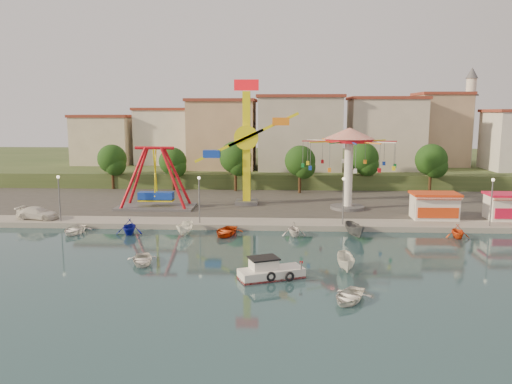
# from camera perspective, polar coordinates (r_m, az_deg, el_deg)

# --- Properties ---
(ground) EXTENTS (200.00, 200.00, 0.00)m
(ground) POSITION_cam_1_polar(r_m,az_deg,el_deg) (43.51, 1.31, -8.19)
(ground) COLOR #15333C
(ground) RESTS_ON ground
(quay_deck) EXTENTS (200.00, 100.00, 0.60)m
(quay_deck) POSITION_cam_1_polar(r_m,az_deg,el_deg) (104.29, 2.26, 2.19)
(quay_deck) COLOR #9E998E
(quay_deck) RESTS_ON ground
(asphalt_pad) EXTENTS (90.00, 28.00, 0.01)m
(asphalt_pad) POSITION_cam_1_polar(r_m,az_deg,el_deg) (72.58, 1.97, -0.64)
(asphalt_pad) COLOR #4C4944
(asphalt_pad) RESTS_ON quay_deck
(hill_terrace) EXTENTS (200.00, 60.00, 3.00)m
(hill_terrace) POSITION_cam_1_polar(r_m,az_deg,el_deg) (109.12, 2.29, 3.14)
(hill_terrace) COLOR #384C26
(hill_terrace) RESTS_ON ground
(pirate_ship_ride) EXTENTS (10.00, 5.00, 8.00)m
(pirate_ship_ride) POSITION_cam_1_polar(r_m,az_deg,el_deg) (65.44, -11.42, 1.46)
(pirate_ship_ride) COLOR #59595E
(pirate_ship_ride) RESTS_ON quay_deck
(kamikaze_tower) EXTENTS (9.21, 3.10, 16.50)m
(kamikaze_tower) POSITION_cam_1_polar(r_m,az_deg,el_deg) (66.24, -0.68, 5.13)
(kamikaze_tower) COLOR #59595E
(kamikaze_tower) RESTS_ON quay_deck
(wave_swinger) EXTENTS (11.60, 11.60, 10.40)m
(wave_swinger) POSITION_cam_1_polar(r_m,az_deg,el_deg) (64.28, 10.58, 4.75)
(wave_swinger) COLOR #59595E
(wave_swinger) RESTS_ON quay_deck
(booth_left) EXTENTS (5.40, 3.78, 3.08)m
(booth_left) POSITION_cam_1_polar(r_m,az_deg,el_deg) (61.65, 19.71, -1.47)
(booth_left) COLOR white
(booth_left) RESTS_ON quay_deck
(booth_mid) EXTENTS (5.40, 3.78, 3.08)m
(booth_mid) POSITION_cam_1_polar(r_m,az_deg,el_deg) (64.67, 27.03, -1.47)
(booth_mid) COLOR white
(booth_mid) RESTS_ON quay_deck
(lamp_post_0) EXTENTS (0.14, 0.14, 5.00)m
(lamp_post_0) POSITION_cam_1_polar(r_m,az_deg,el_deg) (60.82, -21.54, -0.82)
(lamp_post_0) COLOR #59595E
(lamp_post_0) RESTS_ON quay_deck
(lamp_post_1) EXTENTS (0.14, 0.14, 5.00)m
(lamp_post_1) POSITION_cam_1_polar(r_m,az_deg,el_deg) (56.14, -6.50, -1.02)
(lamp_post_1) COLOR #59595E
(lamp_post_1) RESTS_ON quay_deck
(lamp_post_2) EXTENTS (0.14, 0.14, 5.00)m
(lamp_post_2) POSITION_cam_1_polar(r_m,az_deg,el_deg) (55.83, 9.93, -1.16)
(lamp_post_2) COLOR #59595E
(lamp_post_2) RESTS_ON quay_deck
(lamp_post_3) EXTENTS (0.14, 0.14, 5.00)m
(lamp_post_3) POSITION_cam_1_polar(r_m,az_deg,el_deg) (59.94, 25.30, -1.20)
(lamp_post_3) COLOR #59595E
(lamp_post_3) RESTS_ON quay_deck
(tree_0) EXTENTS (4.60, 4.60, 7.19)m
(tree_0) POSITION_cam_1_polar(r_m,az_deg,el_deg) (83.38, -16.13, 3.65)
(tree_0) COLOR #382314
(tree_0) RESTS_ON quay_deck
(tree_1) EXTENTS (4.35, 4.35, 6.80)m
(tree_1) POSITION_cam_1_polar(r_m,az_deg,el_deg) (79.99, -9.49, 3.47)
(tree_1) COLOR #382314
(tree_1) RESTS_ON quay_deck
(tree_2) EXTENTS (5.02, 5.02, 7.85)m
(tree_2) POSITION_cam_1_polar(r_m,az_deg,el_deg) (77.97, -2.36, 3.98)
(tree_2) COLOR #382314
(tree_2) RESTS_ON quay_deck
(tree_3) EXTENTS (4.68, 4.68, 7.32)m
(tree_3) POSITION_cam_1_polar(r_m,az_deg,el_deg) (76.29, 5.06, 3.56)
(tree_3) COLOR #382314
(tree_3) RESTS_ON quay_deck
(tree_4) EXTENTS (4.86, 4.86, 7.60)m
(tree_4) POSITION_cam_1_polar(r_m,az_deg,el_deg) (80.24, 12.15, 3.80)
(tree_4) COLOR #382314
(tree_4) RESTS_ON quay_deck
(tree_5) EXTENTS (4.83, 4.83, 7.54)m
(tree_5) POSITION_cam_1_polar(r_m,az_deg,el_deg) (80.70, 19.39, 3.49)
(tree_5) COLOR #382314
(tree_5) RESTS_ON quay_deck
(building_0) EXTENTS (9.26, 9.53, 11.87)m
(building_0) POSITION_cam_1_polar(r_m,az_deg,el_deg) (94.21, -18.70, 6.24)
(building_0) COLOR beige
(building_0) RESTS_ON hill_terrace
(building_1) EXTENTS (12.33, 9.01, 8.63)m
(building_1) POSITION_cam_1_polar(r_m,az_deg,el_deg) (95.73, -10.72, 5.63)
(building_1) COLOR silver
(building_1) RESTS_ON hill_terrace
(building_2) EXTENTS (11.95, 9.28, 11.23)m
(building_2) POSITION_cam_1_polar(r_m,az_deg,el_deg) (94.03, -2.81, 6.51)
(building_2) COLOR tan
(building_2) RESTS_ON hill_terrace
(building_3) EXTENTS (12.59, 10.50, 9.20)m
(building_3) POSITION_cam_1_polar(r_m,az_deg,el_deg) (90.59, 5.76, 5.73)
(building_3) COLOR beige
(building_3) RESTS_ON hill_terrace
(building_4) EXTENTS (10.75, 9.23, 9.24)m
(building_4) POSITION_cam_1_polar(r_m,az_deg,el_deg) (95.57, 13.78, 5.70)
(building_4) COLOR beige
(building_4) RESTS_ON hill_terrace
(building_5) EXTENTS (12.77, 10.96, 11.21)m
(building_5) POSITION_cam_1_polar(r_m,az_deg,el_deg) (97.12, 21.78, 5.95)
(building_5) COLOR tan
(building_5) RESTS_ON hill_terrace
(minaret) EXTENTS (2.80, 2.80, 18.00)m
(minaret) POSITION_cam_1_polar(r_m,az_deg,el_deg) (101.69, 23.21, 8.21)
(minaret) COLOR silver
(minaret) RESTS_ON hill_terrace
(cabin_motorboat) EXTENTS (5.45, 3.75, 1.79)m
(cabin_motorboat) POSITION_cam_1_polar(r_m,az_deg,el_deg) (39.81, 1.57, -9.13)
(cabin_motorboat) COLOR white
(cabin_motorboat) RESTS_ON ground
(rowboat_a) EXTENTS (3.44, 4.18, 0.75)m
(rowboat_a) POSITION_cam_1_polar(r_m,az_deg,el_deg) (44.42, -12.88, -7.55)
(rowboat_a) COLOR silver
(rowboat_a) RESTS_ON ground
(rowboat_b) EXTENTS (3.98, 4.43, 0.75)m
(rowboat_b) POSITION_cam_1_polar(r_m,az_deg,el_deg) (35.77, 10.56, -11.62)
(rowboat_b) COLOR white
(rowboat_b) RESTS_ON ground
(skiff) EXTENTS (1.44, 3.66, 1.40)m
(skiff) POSITION_cam_1_polar(r_m,az_deg,el_deg) (42.15, 10.25, -7.91)
(skiff) COLOR silver
(skiff) RESTS_ON ground
(van) EXTENTS (5.09, 2.63, 1.41)m
(van) POSITION_cam_1_polar(r_m,az_deg,el_deg) (63.38, -23.68, -2.22)
(van) COLOR silver
(van) RESTS_ON quay_deck
(moored_boat_0) EXTENTS (2.93, 4.04, 0.83)m
(moored_boat_0) POSITION_cam_1_polar(r_m,az_deg,el_deg) (57.32, -20.07, -4.06)
(moored_boat_0) COLOR white
(moored_boat_0) RESTS_ON ground
(moored_boat_1) EXTENTS (3.12, 3.50, 1.67)m
(moored_boat_1) POSITION_cam_1_polar(r_m,az_deg,el_deg) (55.15, -14.27, -3.83)
(moored_boat_1) COLOR #121AA5
(moored_boat_1) RESTS_ON ground
(moored_boat_2) EXTENTS (1.79, 3.65, 1.35)m
(moored_boat_2) POSITION_cam_1_polar(r_m,az_deg,el_deg) (53.74, -8.12, -4.15)
(moored_boat_2) COLOR white
(moored_boat_2) RESTS_ON ground
(moored_boat_3) EXTENTS (3.86, 4.75, 0.87)m
(moored_boat_3) POSITION_cam_1_polar(r_m,az_deg,el_deg) (53.14, -3.48, -4.50)
(moored_boat_3) COLOR #D04010
(moored_boat_3) RESTS_ON ground
(moored_boat_4) EXTENTS (2.91, 3.25, 1.54)m
(moored_boat_4) POSITION_cam_1_polar(r_m,az_deg,el_deg) (52.76, 4.35, -4.23)
(moored_boat_4) COLOR white
(moored_boat_4) RESTS_ON ground
(moored_boat_5) EXTENTS (2.35, 4.12, 1.50)m
(moored_boat_5) POSITION_cam_1_polar(r_m,az_deg,el_deg) (53.32, 11.24, -4.26)
(moored_boat_5) COLOR #525356
(moored_boat_5) RESTS_ON ground
(moored_boat_7) EXTENTS (2.46, 2.82, 1.45)m
(moored_boat_7) POSITION_cam_1_polar(r_m,az_deg,el_deg) (55.86, 22.05, -4.18)
(moored_boat_7) COLOR #E54714
(moored_boat_7) RESTS_ON ground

